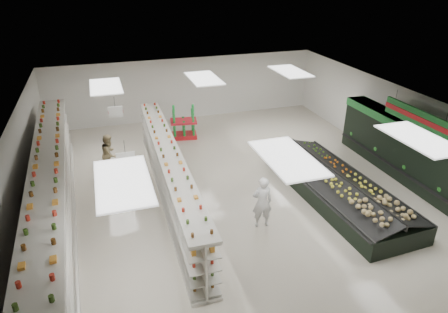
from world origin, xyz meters
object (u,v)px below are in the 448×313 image
object	(u,v)px
gondola_left	(54,202)
shopper_main	(262,202)
soda_endcap	(184,123)
shopper_background	(110,154)
gondola_center	(170,176)
produce_island	(337,187)

from	to	relation	value
gondola_left	shopper_main	distance (m)	6.31
soda_endcap	shopper_background	size ratio (longest dim) A/B	0.97
gondola_center	produce_island	size ratio (longest dim) A/B	1.58
gondola_left	produce_island	xyz separation A→B (m)	(9.26, -0.91, -0.59)
produce_island	shopper_main	bearing A→B (deg)	-166.93
gondola_left	shopper_background	xyz separation A→B (m)	(1.79, 3.48, -0.23)
shopper_background	soda_endcap	bearing A→B (deg)	-32.64
gondola_center	shopper_main	xyz separation A→B (m)	(2.41, -2.61, 0.03)
gondola_center	shopper_main	bearing A→B (deg)	-46.29
produce_island	shopper_background	distance (m)	8.67
produce_island	soda_endcap	world-z (taller)	soda_endcap
produce_island	shopper_main	world-z (taller)	shopper_main
soda_endcap	shopper_main	world-z (taller)	shopper_main
gondola_left	shopper_main	world-z (taller)	gondola_left
shopper_main	gondola_center	bearing A→B (deg)	-40.64
gondola_center	shopper_main	distance (m)	3.55
gondola_center	shopper_main	world-z (taller)	gondola_center
gondola_left	soda_endcap	world-z (taller)	gondola_left
gondola_center	produce_island	bearing A→B (deg)	-17.53
produce_island	shopper_background	size ratio (longest dim) A/B	4.11
produce_island	shopper_main	distance (m)	3.28
produce_island	shopper_main	xyz separation A→B (m)	(-3.17, -0.74, 0.42)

